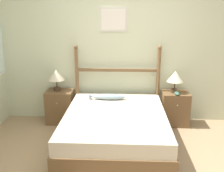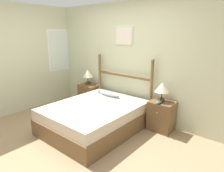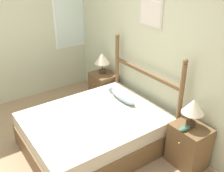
{
  "view_description": "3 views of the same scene",
  "coord_description": "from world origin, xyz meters",
  "px_view_note": "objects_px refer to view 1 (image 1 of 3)",
  "views": [
    {
      "loc": [
        0.11,
        -2.92,
        1.96
      ],
      "look_at": [
        -0.08,
        1.01,
        0.83
      ],
      "focal_mm": 42.0,
      "sensor_mm": 36.0,
      "label": 1
    },
    {
      "loc": [
        2.6,
        -1.96,
        1.9
      ],
      "look_at": [
        0.06,
        1.09,
        0.83
      ],
      "focal_mm": 32.0,
      "sensor_mm": 36.0,
      "label": 2
    },
    {
      "loc": [
        2.69,
        -0.93,
        2.52
      ],
      "look_at": [
        -0.1,
        1.03,
        0.85
      ],
      "focal_mm": 42.0,
      "sensor_mm": 36.0,
      "label": 3
    }
  ],
  "objects_px": {
    "table_lamp_left": "(56,76)",
    "model_boat": "(177,93)",
    "nightstand_left": "(60,106)",
    "nightstand_right": "(175,108)",
    "bed": "(115,129)",
    "fish_pillow": "(108,97)",
    "table_lamp_right": "(175,77)"
  },
  "relations": [
    {
      "from": "nightstand_left",
      "to": "table_lamp_left",
      "type": "bearing_deg",
      "value": 162.81
    },
    {
      "from": "nightstand_left",
      "to": "model_boat",
      "type": "relative_size",
      "value": 3.22
    },
    {
      "from": "table_lamp_left",
      "to": "fish_pillow",
      "type": "xyz_separation_m",
      "value": [
        0.92,
        -0.23,
        -0.3
      ]
    },
    {
      "from": "fish_pillow",
      "to": "nightstand_right",
      "type": "bearing_deg",
      "value": 10.55
    },
    {
      "from": "fish_pillow",
      "to": "nightstand_left",
      "type": "bearing_deg",
      "value": 166.08
    },
    {
      "from": "table_lamp_left",
      "to": "table_lamp_right",
      "type": "distance_m",
      "value": 2.07
    },
    {
      "from": "nightstand_right",
      "to": "fish_pillow",
      "type": "xyz_separation_m",
      "value": [
        -1.17,
        -0.22,
        0.27
      ]
    },
    {
      "from": "nightstand_left",
      "to": "fish_pillow",
      "type": "relative_size",
      "value": 0.97
    },
    {
      "from": "bed",
      "to": "fish_pillow",
      "type": "height_order",
      "value": "fish_pillow"
    },
    {
      "from": "table_lamp_left",
      "to": "model_boat",
      "type": "bearing_deg",
      "value": -3.69
    },
    {
      "from": "table_lamp_left",
      "to": "model_boat",
      "type": "distance_m",
      "value": 2.11
    },
    {
      "from": "nightstand_right",
      "to": "fish_pillow",
      "type": "height_order",
      "value": "fish_pillow"
    },
    {
      "from": "bed",
      "to": "model_boat",
      "type": "xyz_separation_m",
      "value": [
        1.02,
        0.7,
        0.36
      ]
    },
    {
      "from": "model_boat",
      "to": "bed",
      "type": "bearing_deg",
      "value": -145.57
    },
    {
      "from": "table_lamp_left",
      "to": "fish_pillow",
      "type": "distance_m",
      "value": 1.0
    },
    {
      "from": "nightstand_right",
      "to": "table_lamp_right",
      "type": "bearing_deg",
      "value": 162.05
    },
    {
      "from": "table_lamp_left",
      "to": "fish_pillow",
      "type": "bearing_deg",
      "value": -14.06
    },
    {
      "from": "fish_pillow",
      "to": "model_boat",
      "type": "bearing_deg",
      "value": 4.73
    },
    {
      "from": "bed",
      "to": "nightstand_right",
      "type": "distance_m",
      "value": 1.32
    },
    {
      "from": "nightstand_right",
      "to": "model_boat",
      "type": "height_order",
      "value": "model_boat"
    },
    {
      "from": "bed",
      "to": "model_boat",
      "type": "bearing_deg",
      "value": 34.43
    },
    {
      "from": "nightstand_left",
      "to": "nightstand_right",
      "type": "xyz_separation_m",
      "value": [
        2.06,
        0.0,
        0.0
      ]
    },
    {
      "from": "nightstand_left",
      "to": "table_lamp_left",
      "type": "height_order",
      "value": "table_lamp_left"
    },
    {
      "from": "nightstand_left",
      "to": "nightstand_right",
      "type": "height_order",
      "value": "same"
    },
    {
      "from": "table_lamp_left",
      "to": "nightstand_right",
      "type": "bearing_deg",
      "value": -0.34
    },
    {
      "from": "table_lamp_right",
      "to": "table_lamp_left",
      "type": "bearing_deg",
      "value": 179.91
    },
    {
      "from": "nightstand_left",
      "to": "nightstand_right",
      "type": "distance_m",
      "value": 2.06
    },
    {
      "from": "nightstand_right",
      "to": "table_lamp_left",
      "type": "distance_m",
      "value": 2.17
    },
    {
      "from": "bed",
      "to": "nightstand_left",
      "type": "bearing_deg",
      "value": 141.37
    },
    {
      "from": "model_boat",
      "to": "fish_pillow",
      "type": "bearing_deg",
      "value": -175.27
    },
    {
      "from": "nightstand_left",
      "to": "model_boat",
      "type": "height_order",
      "value": "model_boat"
    },
    {
      "from": "nightstand_right",
      "to": "table_lamp_right",
      "type": "distance_m",
      "value": 0.57
    }
  ]
}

